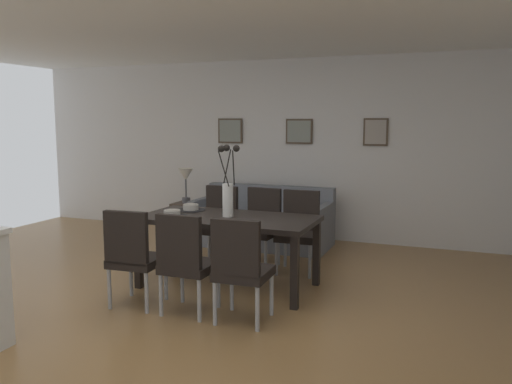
{
  "coord_description": "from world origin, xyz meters",
  "views": [
    {
      "loc": [
        2.17,
        -4.1,
        1.72
      ],
      "look_at": [
        0.22,
        0.84,
        0.99
      ],
      "focal_mm": 36.66,
      "sensor_mm": 36.0,
      "label": 1
    }
  ],
  "objects": [
    {
      "name": "sofa",
      "position": [
        -0.35,
        2.57,
        0.28
      ],
      "size": [
        1.87,
        0.84,
        0.8
      ],
      "color": "slate",
      "rests_on": "ground"
    },
    {
      "name": "framed_picture_right",
      "position": [
        1.06,
        3.18,
        1.56
      ],
      "size": [
        0.33,
        0.03,
        0.38
      ],
      "color": "#473828"
    },
    {
      "name": "bowl_near_right",
      "position": [
        -0.57,
        0.9,
        0.78
      ],
      "size": [
        0.17,
        0.17,
        0.07
      ],
      "color": "#B2ADA3",
      "rests_on": "dining_table"
    },
    {
      "name": "ground_plane",
      "position": [
        0.0,
        0.0,
        0.0
      ],
      "size": [
        9.0,
        9.0,
        0.0
      ],
      "primitive_type": "plane",
      "color": "olive"
    },
    {
      "name": "dining_table",
      "position": [
        -0.03,
        0.7,
        0.66
      ],
      "size": [
        1.8,
        0.89,
        0.74
      ],
      "color": "black",
      "rests_on": "ground"
    },
    {
      "name": "dining_chair_far_left",
      "position": [
        -0.05,
        -0.17,
        0.51
      ],
      "size": [
        0.44,
        0.44,
        0.92
      ],
      "color": "black",
      "rests_on": "ground"
    },
    {
      "name": "placemat_near_right",
      "position": [
        -0.57,
        0.9,
        0.74
      ],
      "size": [
        0.32,
        0.32,
        0.01
      ],
      "primitive_type": "cylinder",
      "color": "black",
      "rests_on": "dining_table"
    },
    {
      "name": "dining_chair_near_left",
      "position": [
        -0.59,
        -0.18,
        0.51
      ],
      "size": [
        0.47,
        0.47,
        0.92
      ],
      "color": "black",
      "rests_on": "ground"
    },
    {
      "name": "bowl_near_left",
      "position": [
        -0.57,
        0.5,
        0.78
      ],
      "size": [
        0.17,
        0.17,
        0.07
      ],
      "color": "#B2ADA3",
      "rests_on": "dining_table"
    },
    {
      "name": "dining_chair_far_right",
      "position": [
        -0.01,
        1.57,
        0.51
      ],
      "size": [
        0.47,
        0.47,
        0.92
      ],
      "color": "black",
      "rests_on": "ground"
    },
    {
      "name": "dining_chair_mid_right",
      "position": [
        0.48,
        1.53,
        0.51
      ],
      "size": [
        0.47,
        0.47,
        0.92
      ],
      "color": "black",
      "rests_on": "ground"
    },
    {
      "name": "table_lamp",
      "position": [
        -1.55,
        2.55,
        0.89
      ],
      "size": [
        0.22,
        0.22,
        0.51
      ],
      "color": "#4C4C51",
      "rests_on": "side_table"
    },
    {
      "name": "dining_chair_near_right",
      "position": [
        -0.56,
        1.55,
        0.51
      ],
      "size": [
        0.46,
        0.46,
        0.92
      ],
      "color": "black",
      "rests_on": "ground"
    },
    {
      "name": "dining_chair_mid_left",
      "position": [
        0.48,
        -0.18,
        0.51
      ],
      "size": [
        0.46,
        0.46,
        0.92
      ],
      "color": "black",
      "rests_on": "ground"
    },
    {
      "name": "placemat_near_left",
      "position": [
        -0.57,
        0.5,
        0.74
      ],
      "size": [
        0.32,
        0.32,
        0.01
      ],
      "primitive_type": "cylinder",
      "color": "black",
      "rests_on": "dining_table"
    },
    {
      "name": "framed_picture_center",
      "position": [
        -0.03,
        3.18,
        1.56
      ],
      "size": [
        0.4,
        0.03,
        0.36
      ],
      "color": "#473828"
    },
    {
      "name": "ceiling_panel",
      "position": [
        0.0,
        0.4,
        2.64
      ],
      "size": [
        9.0,
        7.2,
        0.08
      ],
      "primitive_type": "cube",
      "color": "white"
    },
    {
      "name": "framed_picture_left",
      "position": [
        -1.12,
        3.18,
        1.56
      ],
      "size": [
        0.4,
        0.03,
        0.37
      ],
      "color": "#473828"
    },
    {
      "name": "centerpiece_vase",
      "position": [
        -0.03,
        0.7,
        1.02
      ],
      "size": [
        0.21,
        0.23,
        0.73
      ],
      "color": "white",
      "rests_on": "dining_table"
    },
    {
      "name": "side_table",
      "position": [
        -1.55,
        2.55,
        0.26
      ],
      "size": [
        0.36,
        0.36,
        0.52
      ],
      "primitive_type": "cube",
      "color": "#3D2D23",
      "rests_on": "ground"
    },
    {
      "name": "back_wall_panel",
      "position": [
        0.0,
        3.25,
        1.3
      ],
      "size": [
        9.0,
        0.1,
        2.6
      ],
      "primitive_type": "cube",
      "color": "silver",
      "rests_on": "ground"
    }
  ]
}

